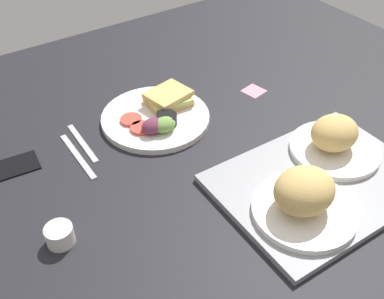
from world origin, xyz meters
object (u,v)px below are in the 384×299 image
at_px(plate_with_salad, 158,115).
at_px(sticky_note, 254,91).
at_px(serving_tray, 319,183).
at_px(bread_plate_far, 304,197).
at_px(espresso_cup, 60,235).
at_px(knife, 78,156).
at_px(fork, 82,142).
at_px(cell_phone, 7,168).
at_px(bread_plate_near, 335,140).

distance_m(plate_with_salad, sticky_note, 0.30).
distance_m(serving_tray, sticky_note, 0.40).
height_order(bread_plate_far, espresso_cup, bread_plate_far).
relative_size(serving_tray, plate_with_salad, 1.58).
distance_m(serving_tray, knife, 0.57).
relative_size(plate_with_salad, fork, 1.68).
distance_m(bread_plate_far, plate_with_salad, 0.46).
bearing_deg(knife, serving_tray, 46.01).
xyz_separation_m(bread_plate_far, fork, (0.28, -0.48, -0.05)).
distance_m(knife, sticky_note, 0.54).
height_order(plate_with_salad, espresso_cup, plate_with_salad).
xyz_separation_m(espresso_cup, fork, (-0.16, -0.26, -0.02)).
height_order(fork, sticky_note, fork).
relative_size(knife, sticky_note, 3.39).
distance_m(plate_with_salad, cell_phone, 0.39).
xyz_separation_m(fork, knife, (0.03, 0.04, 0.00)).
bearing_deg(serving_tray, cell_phone, -38.48).
bearing_deg(plate_with_salad, sticky_note, 173.75).
height_order(serving_tray, bread_plate_far, bread_plate_far).
bearing_deg(bread_plate_near, knife, -34.18).
bearing_deg(bread_plate_far, plate_with_salad, -81.44).
bearing_deg(cell_phone, fork, -177.41).
distance_m(serving_tray, plate_with_salad, 0.45).
xyz_separation_m(knife, sticky_note, (-0.54, 0.02, -0.00)).
bearing_deg(espresso_cup, plate_with_salad, -147.05).
relative_size(fork, sticky_note, 3.04).
bearing_deg(sticky_note, espresso_cup, 17.07).
xyz_separation_m(serving_tray, fork, (0.38, -0.44, -0.01)).
height_order(serving_tray, fork, serving_tray).
relative_size(fork, cell_phone, 1.18).
distance_m(bread_plate_near, cell_phone, 0.77).
distance_m(bread_plate_near, plate_with_salad, 0.45).
bearing_deg(bread_plate_far, sticky_note, -118.74).
height_order(bread_plate_near, cell_phone, bread_plate_near).
bearing_deg(cell_phone, bread_plate_far, 138.81).
distance_m(bread_plate_far, knife, 0.54).
height_order(bread_plate_near, bread_plate_far, bread_plate_far).
bearing_deg(cell_phone, espresso_cup, 100.60).
bearing_deg(fork, bread_plate_near, 52.62).
xyz_separation_m(knife, cell_phone, (0.15, -0.05, 0.00)).
bearing_deg(serving_tray, sticky_note, -109.09).
relative_size(serving_tray, sticky_note, 8.04).
bearing_deg(fork, knife, -35.36).
xyz_separation_m(bread_plate_near, bread_plate_far, (0.20, 0.10, 0.01)).
distance_m(espresso_cup, cell_phone, 0.27).
height_order(serving_tray, espresso_cup, espresso_cup).
relative_size(bread_plate_far, espresso_cup, 3.85).
distance_m(cell_phone, sticky_note, 0.70).
distance_m(serving_tray, espresso_cup, 0.57).
distance_m(bread_plate_near, sticky_note, 0.33).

